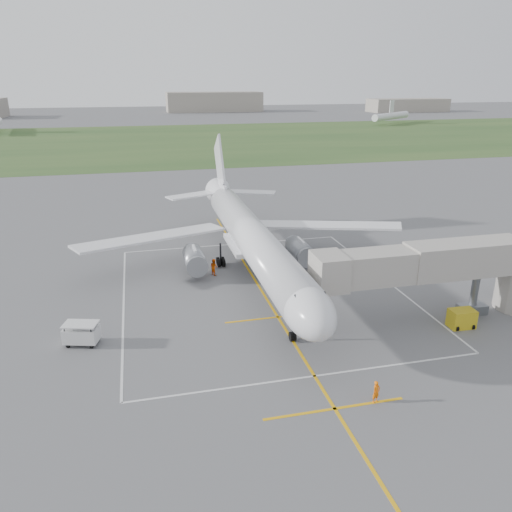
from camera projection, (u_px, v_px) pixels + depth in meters
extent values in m
plane|color=#515154|center=(253.00, 277.00, 55.52)|extent=(700.00, 700.00, 0.00)
cube|color=#2B4A20|center=(169.00, 141.00, 174.46)|extent=(700.00, 120.00, 0.02)
cube|color=#E8A40D|center=(265.00, 295.00, 50.94)|extent=(0.25, 60.00, 0.01)
cube|color=#E8A40D|center=(335.00, 409.00, 33.56)|extent=(10.00, 0.25, 0.01)
cube|color=#E8A40D|center=(278.00, 317.00, 46.37)|extent=(10.00, 0.25, 0.01)
cube|color=silver|center=(233.00, 244.00, 66.50)|extent=(28.00, 0.20, 0.01)
cube|color=silver|center=(314.00, 376.00, 37.22)|extent=(28.00, 0.20, 0.01)
cube|color=silver|center=(124.00, 305.00, 48.78)|extent=(0.20, 32.00, 0.01)
cube|color=silver|center=(385.00, 280.00, 54.93)|extent=(0.20, 32.00, 0.01)
cylinder|color=silver|center=(253.00, 239.00, 54.00)|extent=(3.80, 36.00, 3.80)
ellipsoid|color=silver|center=(308.00, 310.00, 37.53)|extent=(3.80, 7.22, 3.80)
cube|color=black|center=(312.00, 303.00, 36.35)|extent=(2.40, 1.60, 0.99)
cone|color=silver|center=(221.00, 195.00, 72.62)|extent=(3.80, 6.00, 3.80)
cube|color=silver|center=(324.00, 225.00, 62.08)|extent=(17.93, 11.24, 1.23)
cube|color=silver|center=(153.00, 237.00, 57.47)|extent=(17.93, 11.24, 1.23)
cube|color=silver|center=(247.00, 244.00, 57.27)|extent=(4.20, 8.00, 0.50)
cube|color=silver|center=(220.00, 164.00, 71.80)|extent=(0.30, 7.89, 8.65)
cube|color=silver|center=(223.00, 188.00, 70.80)|extent=(0.35, 5.00, 1.20)
cube|color=silver|center=(250.00, 192.00, 73.20)|extent=(7.85, 5.03, 0.20)
cube|color=silver|center=(193.00, 195.00, 71.35)|extent=(7.85, 5.03, 0.20)
cylinder|color=gray|center=(300.00, 250.00, 58.53)|extent=(2.30, 4.20, 2.30)
cube|color=silver|center=(301.00, 244.00, 57.98)|extent=(0.25, 2.40, 1.20)
cylinder|color=gray|center=(194.00, 258.00, 55.80)|extent=(2.30, 4.20, 2.30)
cube|color=silver|center=(194.00, 253.00, 55.26)|extent=(0.25, 2.40, 1.20)
cylinder|color=black|center=(293.00, 327.00, 41.81)|extent=(0.18, 0.18, 2.60)
cylinder|color=black|center=(291.00, 336.00, 42.09)|extent=(0.28, 0.80, 0.80)
cylinder|color=black|center=(294.00, 336.00, 42.14)|extent=(0.28, 0.80, 0.80)
cylinder|color=black|center=(268.00, 251.00, 59.80)|extent=(0.22, 0.22, 2.80)
cylinder|color=black|center=(267.00, 259.00, 59.73)|extent=(0.32, 0.96, 0.96)
cylinder|color=black|center=(271.00, 259.00, 59.85)|extent=(0.32, 0.96, 0.96)
cylinder|color=black|center=(265.00, 257.00, 60.37)|extent=(0.32, 0.96, 0.96)
cylinder|color=black|center=(270.00, 257.00, 60.49)|extent=(0.32, 0.96, 0.96)
cylinder|color=black|center=(221.00, 255.00, 58.53)|extent=(0.22, 0.22, 2.80)
cylinder|color=black|center=(219.00, 263.00, 58.46)|extent=(0.32, 0.96, 0.96)
cylinder|color=black|center=(224.00, 263.00, 58.58)|extent=(0.32, 0.96, 0.96)
cylinder|color=black|center=(218.00, 261.00, 59.10)|extent=(0.32, 0.96, 0.96)
cylinder|color=black|center=(223.00, 261.00, 59.22)|extent=(0.32, 0.96, 0.96)
cube|color=#9E988E|center=(376.00, 267.00, 42.97)|extent=(11.09, 2.90, 2.80)
cube|color=#9E988E|center=(465.00, 258.00, 44.85)|extent=(11.09, 3.10, 3.00)
cube|color=#9E988E|center=(329.00, 271.00, 42.02)|extent=(2.60, 3.40, 3.00)
cylinder|color=slate|center=(474.00, 293.00, 46.41)|extent=(0.70, 0.70, 4.20)
cube|color=slate|center=(472.00, 309.00, 46.97)|extent=(2.60, 1.40, 0.90)
cylinder|color=black|center=(462.00, 311.00, 46.78)|extent=(0.70, 0.30, 0.70)
cylinder|color=black|center=(481.00, 309.00, 47.22)|extent=(0.70, 0.30, 0.70)
cube|color=gold|center=(462.00, 318.00, 44.29)|extent=(2.26, 1.52, 1.66)
cylinder|color=black|center=(457.00, 328.00, 43.78)|extent=(0.24, 0.49, 0.49)
cylinder|color=black|center=(473.00, 327.00, 44.07)|extent=(0.24, 0.49, 0.49)
cube|color=silver|center=(82.00, 334.00, 41.37)|extent=(3.11, 2.35, 1.21)
cube|color=silver|center=(80.00, 324.00, 41.05)|extent=(3.11, 2.35, 0.09)
cylinder|color=black|center=(65.00, 335.00, 40.72)|extent=(0.09, 0.09, 1.43)
cylinder|color=black|center=(91.00, 336.00, 40.62)|extent=(0.09, 0.09, 1.43)
cylinder|color=black|center=(71.00, 328.00, 41.96)|extent=(0.09, 0.09, 1.43)
cylinder|color=black|center=(97.00, 328.00, 41.87)|extent=(0.09, 0.09, 1.43)
cylinder|color=black|center=(68.00, 345.00, 41.08)|extent=(0.31, 0.48, 0.44)
cylinder|color=black|center=(92.00, 346.00, 41.00)|extent=(0.31, 0.48, 0.44)
cylinder|color=black|center=(74.00, 338.00, 42.22)|extent=(0.31, 0.48, 0.44)
cylinder|color=black|center=(97.00, 338.00, 42.14)|extent=(0.31, 0.48, 0.44)
imported|color=#FF6B08|center=(376.00, 392.00, 34.00)|extent=(0.69, 0.57, 1.62)
imported|color=#E64F07|center=(214.00, 267.00, 56.01)|extent=(1.05, 1.14, 1.88)
cube|color=gray|center=(214.00, 102.00, 318.45)|extent=(60.00, 20.00, 12.00)
cube|color=gray|center=(408.00, 105.00, 318.04)|extent=(50.00, 18.00, 8.00)
cylinder|color=silver|center=(391.00, 116.00, 236.51)|extent=(27.85, 21.28, 3.20)
cube|color=silver|center=(392.00, 106.00, 234.99)|extent=(3.42, 2.58, 5.50)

